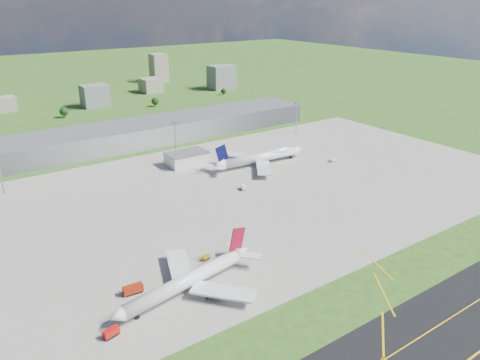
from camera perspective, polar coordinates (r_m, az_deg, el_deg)
ground at (r=354.89m, az=-11.82°, el=3.79°), size 1400.00×1400.00×0.00m
taxiway at (r=175.27m, az=27.25°, el=-18.07°), size 1400.00×60.00×0.06m
apron at (r=268.06m, az=-0.29°, el=-1.57°), size 360.00×190.00×0.08m
terminal at (r=366.13m, az=-12.86°, el=5.47°), size 300.00×42.00×15.00m
ops_building at (r=314.67m, az=-6.53°, el=2.60°), size 26.00×16.00×8.00m
mast_center at (r=323.36m, az=-7.92°, el=5.60°), size 3.50×2.00×25.90m
mast_east at (r=384.05m, az=6.93°, el=8.16°), size 3.50×2.00×25.90m
airliner_red_twin at (r=182.00m, az=-6.19°, el=-12.03°), size 65.25×50.28×17.97m
airliner_blue_quad at (r=312.60m, az=2.74°, el=2.82°), size 71.19×55.70×18.58m
fire_truck at (r=185.77m, az=-12.93°, el=-12.89°), size 7.83×3.49×3.40m
crash_tender at (r=167.65m, az=-15.42°, el=-17.52°), size 5.93×3.64×2.92m
tug_yellow at (r=202.85m, az=-4.19°, el=-9.43°), size 3.90×3.05×1.72m
van_white_near at (r=272.02m, az=0.42°, el=-0.94°), size 4.00×5.39×2.52m
van_white_far at (r=324.66m, az=11.21°, el=2.40°), size 4.85×3.23×2.33m
bldg_cw at (r=517.29m, az=-26.76°, el=8.26°), size 20.00×18.00×14.00m
bldg_c at (r=505.14m, az=-17.27°, el=9.78°), size 26.00×20.00×22.00m
bldg_ce at (r=570.62m, az=-10.82°, el=11.29°), size 22.00×24.00×16.00m
bldg_e at (r=581.22m, az=-2.25°, el=12.42°), size 30.00×22.00×28.00m
bldg_tall_e at (r=639.50m, az=-9.87°, el=13.32°), size 20.00×18.00×36.00m
tree_c at (r=467.18m, az=-20.67°, el=7.83°), size 8.10×8.10×9.90m
tree_e at (r=491.78m, az=-10.30°, el=9.44°), size 7.65×7.65×9.35m
tree_far_e at (r=543.17m, az=-2.00°, el=10.77°), size 6.30×6.30×7.70m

